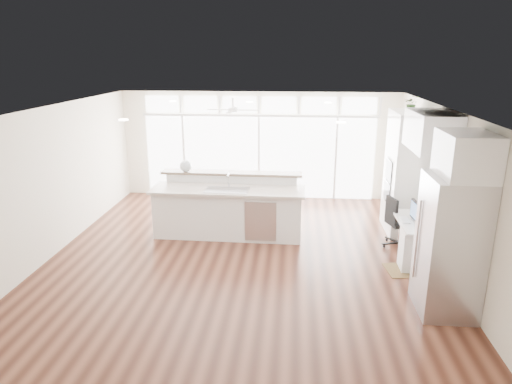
{
  "coord_description": "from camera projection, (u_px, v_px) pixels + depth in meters",
  "views": [
    {
      "loc": [
        0.91,
        -7.46,
        3.56
      ],
      "look_at": [
        0.21,
        0.6,
        1.13
      ],
      "focal_mm": 32.0,
      "sensor_mm": 36.0,
      "label": 1
    }
  ],
  "objects": [
    {
      "name": "floor",
      "position": [
        241.0,
        262.0,
        8.22
      ],
      "size": [
        7.0,
        8.0,
        0.02
      ],
      "primitive_type": "cube",
      "color": "#3C1C12",
      "rests_on": "ground"
    },
    {
      "name": "ceiling",
      "position": [
        240.0,
        110.0,
        7.44
      ],
      "size": [
        7.0,
        8.0,
        0.02
      ],
      "primitive_type": "cube",
      "color": "white",
      "rests_on": "wall_back"
    },
    {
      "name": "wall_back",
      "position": [
        259.0,
        145.0,
        11.65
      ],
      "size": [
        7.0,
        0.04,
        2.7
      ],
      "primitive_type": "cube",
      "color": "white",
      "rests_on": "floor"
    },
    {
      "name": "wall_front",
      "position": [
        187.0,
        317.0,
        4.01
      ],
      "size": [
        7.0,
        0.04,
        2.7
      ],
      "primitive_type": "cube",
      "color": "white",
      "rests_on": "floor"
    },
    {
      "name": "wall_left",
      "position": [
        46.0,
        185.0,
        8.12
      ],
      "size": [
        0.04,
        8.0,
        2.7
      ],
      "primitive_type": "cube",
      "color": "white",
      "rests_on": "floor"
    },
    {
      "name": "wall_right",
      "position": [
        451.0,
        195.0,
        7.54
      ],
      "size": [
        0.04,
        8.0,
        2.7
      ],
      "primitive_type": "cube",
      "color": "white",
      "rests_on": "floor"
    },
    {
      "name": "glass_wall",
      "position": [
        259.0,
        157.0,
        11.68
      ],
      "size": [
        5.8,
        0.06,
        2.08
      ],
      "primitive_type": "cube",
      "color": "white",
      "rests_on": "wall_back"
    },
    {
      "name": "transom_row",
      "position": [
        259.0,
        105.0,
        11.29
      ],
      "size": [
        5.9,
        0.06,
        0.4
      ],
      "primitive_type": "cube",
      "color": "white",
      "rests_on": "wall_back"
    },
    {
      "name": "desk_window",
      "position": [
        444.0,
        178.0,
        7.77
      ],
      "size": [
        0.04,
        0.85,
        0.85
      ],
      "primitive_type": "cube",
      "color": "white",
      "rests_on": "wall_right"
    },
    {
      "name": "ceiling_fan",
      "position": [
        233.0,
        105.0,
        10.22
      ],
      "size": [
        1.16,
        1.16,
        0.32
      ],
      "primitive_type": "cube",
      "color": "silver",
      "rests_on": "ceiling"
    },
    {
      "name": "recessed_lights",
      "position": [
        241.0,
        110.0,
        7.64
      ],
      "size": [
        3.4,
        3.0,
        0.02
      ],
      "primitive_type": "cube",
      "color": "beige",
      "rests_on": "ceiling"
    },
    {
      "name": "oven_cabinet",
      "position": [
        405.0,
        173.0,
        9.32
      ],
      "size": [
        0.64,
        1.2,
        2.5
      ],
      "primitive_type": "cube",
      "color": "white",
      "rests_on": "floor"
    },
    {
      "name": "desk_nook",
      "position": [
        417.0,
        241.0,
        8.14
      ],
      "size": [
        0.72,
        1.3,
        0.76
      ],
      "primitive_type": "cube",
      "color": "white",
      "rests_on": "floor"
    },
    {
      "name": "upper_cabinets",
      "position": [
        432.0,
        131.0,
        7.57
      ],
      "size": [
        0.64,
        1.3,
        0.64
      ],
      "primitive_type": "cube",
      "color": "white",
      "rests_on": "wall_right"
    },
    {
      "name": "refrigerator",
      "position": [
        450.0,
        246.0,
        6.39
      ],
      "size": [
        0.76,
        0.9,
        2.0
      ],
      "primitive_type": "cube",
      "color": "#B7B7BC",
      "rests_on": "floor"
    },
    {
      "name": "fridge_cabinet",
      "position": [
        467.0,
        155.0,
        6.01
      ],
      "size": [
        0.64,
        0.9,
        0.6
      ],
      "primitive_type": "cube",
      "color": "white",
      "rests_on": "wall_right"
    },
    {
      "name": "framed_photos",
      "position": [
        433.0,
        177.0,
        8.41
      ],
      "size": [
        0.06,
        0.22,
        0.8
      ],
      "primitive_type": "cube",
      "color": "black",
      "rests_on": "wall_right"
    },
    {
      "name": "kitchen_island",
      "position": [
        228.0,
        207.0,
        9.24
      ],
      "size": [
        3.1,
        1.21,
        1.22
      ],
      "primitive_type": "cube",
      "rotation": [
        0.0,
        0.0,
        -0.02
      ],
      "color": "white",
      "rests_on": "floor"
    },
    {
      "name": "rug",
      "position": [
        410.0,
        270.0,
        7.86
      ],
      "size": [
        0.87,
        0.67,
        0.01
      ],
      "primitive_type": "cube",
      "rotation": [
        0.0,
        0.0,
        0.13
      ],
      "color": "#3C2913",
      "rests_on": "floor"
    },
    {
      "name": "office_chair",
      "position": [
        400.0,
        222.0,
        8.72
      ],
      "size": [
        0.63,
        0.61,
        0.99
      ],
      "primitive_type": "cube",
      "rotation": [
        0.0,
        0.0,
        0.3
      ],
      "color": "black",
      "rests_on": "floor"
    },
    {
      "name": "fishbowl",
      "position": [
        186.0,
        166.0,
        9.5
      ],
      "size": [
        0.28,
        0.28,
        0.25
      ],
      "primitive_type": "sphere",
      "rotation": [
        0.0,
        0.0,
        -0.13
      ],
      "color": "silver",
      "rests_on": "kitchen_island"
    },
    {
      "name": "monitor",
      "position": [
        416.0,
        211.0,
        7.98
      ],
      "size": [
        0.11,
        0.45,
        0.37
      ],
      "primitive_type": "cube",
      "rotation": [
        0.0,
        0.0,
        0.08
      ],
      "color": "black",
      "rests_on": "desk_nook"
    },
    {
      "name": "keyboard",
      "position": [
        405.0,
        220.0,
        8.05
      ],
      "size": [
        0.15,
        0.36,
        0.02
      ],
      "primitive_type": "cube",
      "rotation": [
        0.0,
        0.0,
        -0.04
      ],
      "color": "silver",
      "rests_on": "desk_nook"
    },
    {
      "name": "potted_plant",
      "position": [
        412.0,
        105.0,
        8.92
      ],
      "size": [
        0.31,
        0.34,
        0.24
      ],
      "primitive_type": "imported",
      "rotation": [
        0.0,
        0.0,
        -0.1
      ],
      "color": "#376129",
      "rests_on": "oven_cabinet"
    }
  ]
}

